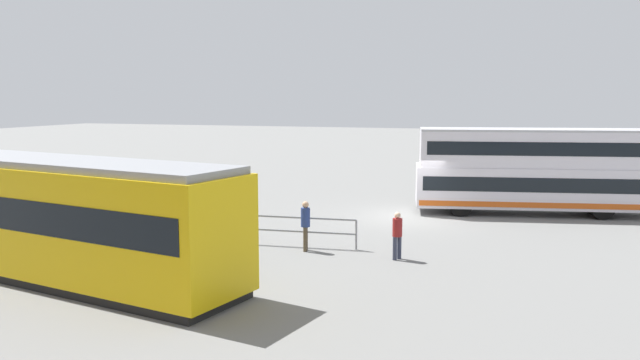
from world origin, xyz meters
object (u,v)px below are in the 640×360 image
at_px(pedestrian_near_railing, 305,222).
at_px(info_sign, 138,193).
at_px(double_decker_bus, 532,171).
at_px(tram_yellow, 24,212).
at_px(pedestrian_crossing, 397,232).

height_order(pedestrian_near_railing, info_sign, info_sign).
bearing_deg(double_decker_bus, tram_yellow, 45.91).
bearing_deg(tram_yellow, double_decker_bus, -134.09).
bearing_deg(tram_yellow, pedestrian_near_railing, -144.90).
bearing_deg(double_decker_bus, pedestrian_near_railing, 53.64).
distance_m(double_decker_bus, pedestrian_crossing, 10.96).
relative_size(double_decker_bus, pedestrian_crossing, 6.72).
bearing_deg(double_decker_bus, info_sign, 33.43).
xyz_separation_m(pedestrian_near_railing, info_sign, (7.03, -0.47, 0.61)).
xyz_separation_m(double_decker_bus, pedestrian_crossing, (4.08, 10.12, -1.08)).
height_order(double_decker_bus, info_sign, double_decker_bus).
bearing_deg(info_sign, double_decker_bus, -146.57).
relative_size(pedestrian_near_railing, info_sign, 0.74).
height_order(tram_yellow, pedestrian_near_railing, tram_yellow).
bearing_deg(info_sign, pedestrian_near_railing, 176.15).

